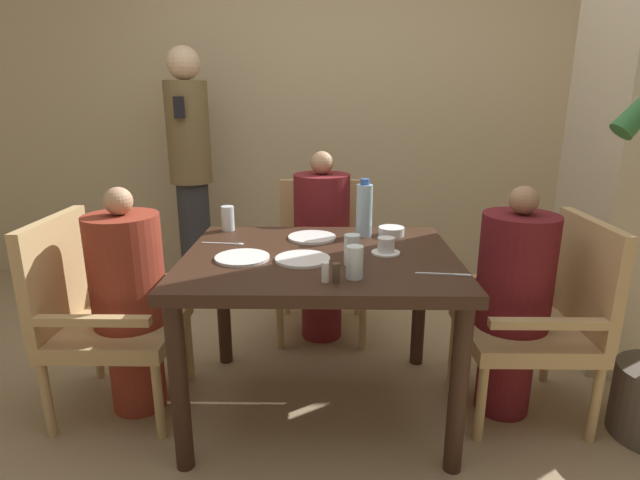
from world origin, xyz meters
TOP-DOWN VIEW (x-y plane):
  - ground_plane at (0.00, 0.00)m, footprint 16.00×16.00m
  - wall_back at (0.00, 1.90)m, footprint 8.00×0.06m
  - dining_table at (0.00, 0.00)m, footprint 1.16×0.94m
  - chair_left_side at (-0.99, 0.00)m, footprint 0.54×0.53m
  - diner_in_left_chair at (-0.85, 0.00)m, footprint 0.32×0.32m
  - chair_far_side at (0.00, 0.88)m, footprint 0.53×0.54m
  - diner_in_far_chair at (-0.00, 0.73)m, footprint 0.32×0.32m
  - chair_right_side at (0.99, 0.00)m, footprint 0.54×0.53m
  - diner_in_right_chair at (0.85, 0.00)m, footprint 0.32×0.32m
  - standing_host at (-0.94, 1.47)m, footprint 0.29×0.33m
  - plate_main_left at (-0.32, -0.07)m, footprint 0.23×0.23m
  - plate_main_right at (-0.07, -0.09)m, footprint 0.23×0.23m
  - plate_dessert_center at (-0.04, 0.25)m, footprint 0.23×0.23m
  - teacup_with_saucer at (0.28, 0.01)m, footprint 0.12×0.12m
  - bowl_small at (0.34, 0.31)m, footprint 0.12×0.12m
  - water_bottle at (0.21, 0.30)m, footprint 0.08×0.08m
  - glass_tall_near at (0.13, -0.29)m, footprint 0.06×0.06m
  - glass_tall_mid at (0.13, -0.14)m, footprint 0.06×0.06m
  - glass_tall_far at (-0.47, 0.40)m, footprint 0.06×0.06m
  - salt_shaker at (0.02, -0.33)m, footprint 0.03×0.03m
  - pepper_shaker at (0.06, -0.33)m, footprint 0.03×0.03m
  - fork_beside_plate at (-0.43, 0.15)m, footprint 0.20×0.04m
  - knife_beside_plate at (0.48, -0.25)m, footprint 0.21×0.03m

SIDE VIEW (x-z plane):
  - ground_plane at x=0.00m, z-range 0.00..0.00m
  - chair_left_side at x=-0.99m, z-range 0.03..0.93m
  - chair_far_side at x=0.00m, z-range 0.03..0.93m
  - chair_right_side at x=0.99m, z-range 0.03..0.93m
  - diner_in_left_chair at x=-0.85m, z-range 0.01..1.05m
  - diner_in_right_chair at x=0.85m, z-range 0.01..1.06m
  - diner_in_far_chair at x=0.00m, z-range 0.01..1.13m
  - dining_table at x=0.00m, z-range 0.27..1.02m
  - fork_beside_plate at x=-0.43m, z-range 0.75..0.75m
  - knife_beside_plate at x=0.48m, z-range 0.75..0.75m
  - plate_main_left at x=-0.32m, z-range 0.75..0.76m
  - plate_main_right at x=-0.07m, z-range 0.75..0.76m
  - plate_dessert_center at x=-0.04m, z-range 0.75..0.76m
  - bowl_small at x=0.34m, z-range 0.75..0.79m
  - teacup_with_saucer at x=0.28m, z-range 0.74..0.82m
  - pepper_shaker at x=0.06m, z-range 0.75..0.82m
  - salt_shaker at x=0.02m, z-range 0.75..0.82m
  - glass_tall_near at x=0.13m, z-range 0.75..0.87m
  - glass_tall_mid at x=0.13m, z-range 0.75..0.87m
  - glass_tall_far at x=-0.47m, z-range 0.75..0.87m
  - water_bottle at x=0.21m, z-range 0.74..1.02m
  - standing_host at x=-0.94m, z-range 0.07..1.80m
  - wall_back at x=0.00m, z-range 0.00..2.80m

